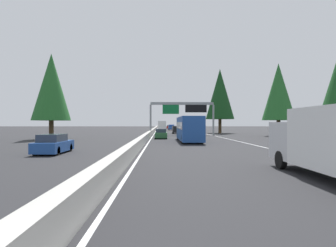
{
  "coord_description": "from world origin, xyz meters",
  "views": [
    {
      "loc": [
        -1.13,
        -1.73,
        2.29
      ],
      "look_at": [
        48.91,
        -2.96,
        2.26
      ],
      "focal_mm": 30.66,
      "sensor_mm": 36.0,
      "label": 1
    }
  ],
  "objects_px": {
    "sign_gantry_overhead": "(183,109)",
    "bus_far_left": "(189,128)",
    "minivan_mid_right": "(177,129)",
    "conifer_right_near": "(278,92)",
    "sedan_near_center": "(161,134)",
    "conifer_left_near": "(51,87)",
    "sedan_distant_a": "(170,127)",
    "oncoming_near": "(53,144)",
    "pickup_far_right": "(171,127)",
    "conifer_right_mid": "(220,94)",
    "sedan_distant_b": "(169,127)",
    "box_truck_far_center": "(162,126)"
  },
  "relations": [
    {
      "from": "sign_gantry_overhead",
      "to": "sedan_near_center",
      "type": "height_order",
      "value": "sign_gantry_overhead"
    },
    {
      "from": "sign_gantry_overhead",
      "to": "sedan_distant_b",
      "type": "relative_size",
      "value": 2.88
    },
    {
      "from": "oncoming_near",
      "to": "conifer_right_mid",
      "type": "bearing_deg",
      "value": 153.58
    },
    {
      "from": "minivan_mid_right",
      "to": "bus_far_left",
      "type": "bearing_deg",
      "value": 179.99
    },
    {
      "from": "sedan_near_center",
      "to": "sedan_distant_a",
      "type": "relative_size",
      "value": 1.0
    },
    {
      "from": "box_truck_far_center",
      "to": "conifer_right_mid",
      "type": "bearing_deg",
      "value": -147.69
    },
    {
      "from": "sedan_near_center",
      "to": "pickup_far_right",
      "type": "height_order",
      "value": "pickup_far_right"
    },
    {
      "from": "sign_gantry_overhead",
      "to": "sedan_distant_b",
      "type": "height_order",
      "value": "sign_gantry_overhead"
    },
    {
      "from": "minivan_mid_right",
      "to": "conifer_right_near",
      "type": "distance_m",
      "value": 23.12
    },
    {
      "from": "sign_gantry_overhead",
      "to": "sedan_distant_a",
      "type": "bearing_deg",
      "value": 0.73
    },
    {
      "from": "sedan_distant_b",
      "to": "conifer_right_near",
      "type": "bearing_deg",
      "value": -167.1
    },
    {
      "from": "minivan_mid_right",
      "to": "sedan_distant_a",
      "type": "xyz_separation_m",
      "value": [
        46.21,
        -0.05,
        -0.27
      ]
    },
    {
      "from": "bus_far_left",
      "to": "conifer_right_mid",
      "type": "height_order",
      "value": "conifer_right_mid"
    },
    {
      "from": "sedan_near_center",
      "to": "conifer_left_near",
      "type": "bearing_deg",
      "value": 96.28
    },
    {
      "from": "sign_gantry_overhead",
      "to": "minivan_mid_right",
      "type": "relative_size",
      "value": 2.54
    },
    {
      "from": "sign_gantry_overhead",
      "to": "sedan_near_center",
      "type": "xyz_separation_m",
      "value": [
        -12.83,
        4.3,
        -4.43
      ]
    },
    {
      "from": "box_truck_far_center",
      "to": "conifer_right_near",
      "type": "distance_m",
      "value": 42.25
    },
    {
      "from": "bus_far_left",
      "to": "sedan_distant_b",
      "type": "xyz_separation_m",
      "value": [
        90.77,
        0.11,
        -1.03
      ]
    },
    {
      "from": "sedan_distant_b",
      "to": "oncoming_near",
      "type": "relative_size",
      "value": 1.0
    },
    {
      "from": "conifer_right_near",
      "to": "sign_gantry_overhead",
      "type": "bearing_deg",
      "value": 72.3
    },
    {
      "from": "sedan_near_center",
      "to": "conifer_right_near",
      "type": "relative_size",
      "value": 0.34
    },
    {
      "from": "minivan_mid_right",
      "to": "pickup_far_right",
      "type": "xyz_separation_m",
      "value": [
        33.18,
        0.02,
        -0.04
      ]
    },
    {
      "from": "conifer_left_near",
      "to": "box_truck_far_center",
      "type": "bearing_deg",
      "value": -19.37
    },
    {
      "from": "sedan_near_center",
      "to": "conifer_left_near",
      "type": "xyz_separation_m",
      "value": [
        -1.73,
        15.7,
        6.79
      ]
    },
    {
      "from": "sedan_distant_b",
      "to": "oncoming_near",
      "type": "height_order",
      "value": "same"
    },
    {
      "from": "pickup_far_right",
      "to": "conifer_left_near",
      "type": "relative_size",
      "value": 0.46
    },
    {
      "from": "sign_gantry_overhead",
      "to": "bus_far_left",
      "type": "height_order",
      "value": "sign_gantry_overhead"
    },
    {
      "from": "sign_gantry_overhead",
      "to": "bus_far_left",
      "type": "distance_m",
      "value": 19.84
    },
    {
      "from": "oncoming_near",
      "to": "conifer_right_mid",
      "type": "xyz_separation_m",
      "value": [
        43.9,
        -21.82,
        8.36
      ]
    },
    {
      "from": "conifer_right_mid",
      "to": "conifer_left_near",
      "type": "distance_m",
      "value": 38.24
    },
    {
      "from": "box_truck_far_center",
      "to": "conifer_left_near",
      "type": "bearing_deg",
      "value": 160.63
    },
    {
      "from": "sedan_near_center",
      "to": "sign_gantry_overhead",
      "type": "bearing_deg",
      "value": -18.55
    },
    {
      "from": "sedan_distant_a",
      "to": "oncoming_near",
      "type": "xyz_separation_m",
      "value": [
        -88.38,
        11.79,
        0.0
      ]
    },
    {
      "from": "conifer_right_mid",
      "to": "sedan_distant_b",
      "type": "bearing_deg",
      "value": 9.44
    },
    {
      "from": "minivan_mid_right",
      "to": "sedan_distant_b",
      "type": "relative_size",
      "value": 1.14
    },
    {
      "from": "sign_gantry_overhead",
      "to": "conifer_right_near",
      "type": "height_order",
      "value": "conifer_right_near"
    },
    {
      "from": "pickup_far_right",
      "to": "conifer_left_near",
      "type": "height_order",
      "value": "conifer_left_near"
    },
    {
      "from": "sign_gantry_overhead",
      "to": "box_truck_far_center",
      "type": "bearing_deg",
      "value": 7.35
    },
    {
      "from": "sedan_distant_b",
      "to": "box_truck_far_center",
      "type": "relative_size",
      "value": 0.52
    },
    {
      "from": "minivan_mid_right",
      "to": "box_truck_far_center",
      "type": "xyz_separation_m",
      "value": [
        22.8,
        3.25,
        0.66
      ]
    },
    {
      "from": "bus_far_left",
      "to": "minivan_mid_right",
      "type": "bearing_deg",
      "value": -0.01
    },
    {
      "from": "pickup_far_right",
      "to": "bus_far_left",
      "type": "bearing_deg",
      "value": -179.98
    },
    {
      "from": "bus_far_left",
      "to": "conifer_right_mid",
      "type": "xyz_separation_m",
      "value": [
        29.45,
        -10.08,
        7.32
      ]
    },
    {
      "from": "minivan_mid_right",
      "to": "bus_far_left",
      "type": "distance_m",
      "value": 27.73
    },
    {
      "from": "box_truck_far_center",
      "to": "sedan_distant_b",
      "type": "bearing_deg",
      "value": -4.45
    },
    {
      "from": "oncoming_near",
      "to": "conifer_right_near",
      "type": "bearing_deg",
      "value": 134.5
    },
    {
      "from": "oncoming_near",
      "to": "conifer_right_near",
      "type": "xyz_separation_m",
      "value": [
        28.66,
        -29.16,
        7.23
      ]
    },
    {
      "from": "box_truck_far_center",
      "to": "oncoming_near",
      "type": "relative_size",
      "value": 1.93
    },
    {
      "from": "sedan_distant_a",
      "to": "box_truck_far_center",
      "type": "distance_m",
      "value": 23.66
    },
    {
      "from": "sedan_near_center",
      "to": "oncoming_near",
      "type": "bearing_deg",
      "value": 158.85
    }
  ]
}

